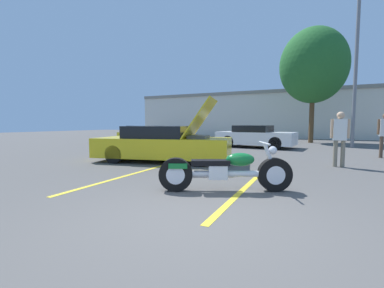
% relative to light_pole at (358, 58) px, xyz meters
% --- Properties ---
extents(ground_plane, '(80.00, 80.00, 0.00)m').
position_rel_light_pole_xyz_m(ground_plane, '(-3.45, -13.25, -4.81)').
color(ground_plane, '#514F4C').
extents(parking_stripe_foreground, '(0.12, 4.58, 0.01)m').
position_rel_light_pole_xyz_m(parking_stripe_foreground, '(-6.28, -11.16, -4.81)').
color(parking_stripe_foreground, yellow).
rests_on(parking_stripe_foreground, ground).
extents(parking_stripe_middle, '(0.12, 4.58, 0.01)m').
position_rel_light_pole_xyz_m(parking_stripe_middle, '(-3.26, -11.16, -4.81)').
color(parking_stripe_middle, yellow).
rests_on(parking_stripe_middle, ground).
extents(far_building, '(32.00, 4.20, 4.40)m').
position_rel_light_pole_xyz_m(far_building, '(-3.45, 9.91, -2.47)').
color(far_building, beige).
rests_on(far_building, ground).
extents(light_pole, '(1.21, 0.28, 8.84)m').
position_rel_light_pole_xyz_m(light_pole, '(0.00, 0.00, 0.00)').
color(light_pole, slate).
rests_on(light_pole, ground).
extents(tree_background, '(4.40, 4.40, 7.79)m').
position_rel_light_pole_xyz_m(tree_background, '(-2.16, 3.20, 0.43)').
color(tree_background, brown).
rests_on(tree_background, ground).
extents(motorcycle, '(2.41, 1.26, 0.96)m').
position_rel_light_pole_xyz_m(motorcycle, '(-3.57, -11.67, -4.41)').
color(motorcycle, black).
rests_on(motorcycle, ground).
extents(show_car_hood_open, '(4.90, 2.79, 2.16)m').
position_rel_light_pole_xyz_m(show_car_hood_open, '(-6.75, -8.74, -4.20)').
color(show_car_hood_open, yellow).
rests_on(show_car_hood_open, ground).
extents(parked_car_right_row, '(4.30, 2.39, 1.22)m').
position_rel_light_pole_xyz_m(parked_car_right_row, '(-4.93, -1.97, -4.21)').
color(parked_car_right_row, white).
rests_on(parked_car_right_row, ground).
extents(parked_car_left_row, '(4.47, 2.87, 1.19)m').
position_rel_light_pole_xyz_m(parked_car_left_row, '(-11.75, -2.70, -4.24)').
color(parked_car_left_row, yellow).
rests_on(parked_car_left_row, ground).
extents(spectator_near_motorcycle, '(0.52, 0.22, 1.68)m').
position_rel_light_pole_xyz_m(spectator_near_motorcycle, '(-1.29, -7.47, -3.81)').
color(spectator_near_motorcycle, gray).
rests_on(spectator_near_motorcycle, ground).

